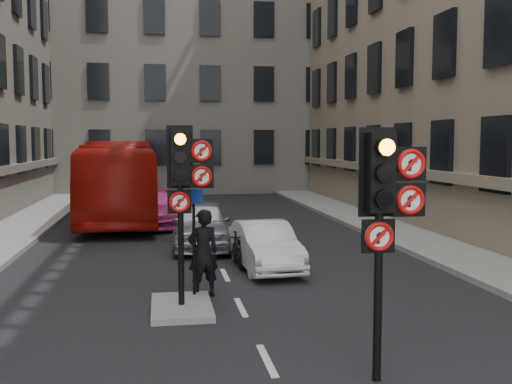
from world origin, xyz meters
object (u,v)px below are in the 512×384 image
object	(u,v)px
signal_near	(386,199)
signal_far	(185,176)
bus_red	(121,181)
car_pink	(152,208)
car_white	(265,246)
motorcycle	(237,250)
car_silver	(201,224)
info_sign	(194,227)
motorcyclist	(203,253)

from	to	relation	value
signal_near	signal_far	size ratio (longest dim) A/B	1.00
bus_red	car_pink	bearing A→B (deg)	-59.89
signal_far	car_pink	xyz separation A→B (m)	(-0.83, 12.31, -1.99)
signal_far	car_white	xyz separation A→B (m)	(2.24, 3.59, -2.08)
signal_near	motorcycle	size ratio (longest dim) A/B	2.31
car_pink	bus_red	distance (m)	2.68
signal_far	car_silver	bearing A→B (deg)	83.47
signal_near	signal_far	distance (m)	4.77
car_pink	info_sign	size ratio (longest dim) A/B	2.17
car_silver	car_white	bearing A→B (deg)	-63.50
car_pink	bus_red	bearing A→B (deg)	117.85
car_silver	info_sign	distance (m)	6.37
car_pink	motorcyclist	world-z (taller)	motorcyclist
motorcycle	signal_far	bearing A→B (deg)	-112.65
signal_far	car_white	distance (m)	4.71
car_silver	car_white	size ratio (longest dim) A/B	1.17
car_silver	bus_red	distance (m)	8.02
bus_red	car_white	bearing A→B (deg)	-69.46
car_white	signal_near	bearing A→B (deg)	-90.87
signal_near	car_silver	xyz separation A→B (m)	(-1.80, 11.03, -1.83)
motorcyclist	car_pink	bearing A→B (deg)	-98.47
motorcycle	car_pink	bearing A→B (deg)	104.46
car_silver	car_white	distance (m)	3.73
car_silver	car_pink	xyz separation A→B (m)	(-1.63, 5.28, -0.04)
car_pink	car_silver	bearing A→B (deg)	-76.53
car_silver	motorcyclist	world-z (taller)	motorcyclist
signal_far	car_white	bearing A→B (deg)	57.98
bus_red	motorcyclist	distance (m)	13.69
car_white	info_sign	distance (m)	3.63
motorcyclist	signal_near	bearing A→B (deg)	98.73
motorcyclist	bus_red	bearing A→B (deg)	-94.01
signal_near	car_white	world-z (taller)	signal_near
motorcycle	signal_near	bearing A→B (deg)	-83.76
signal_near	bus_red	world-z (taller)	signal_near
car_white	motorcycle	distance (m)	0.81
signal_far	info_sign	distance (m)	1.36
motorcyclist	info_sign	world-z (taller)	info_sign
car_white	info_sign	xyz separation A→B (m)	(-2.03, -2.85, 0.96)
car_silver	info_sign	xyz separation A→B (m)	(-0.59, -6.29, 0.83)
info_sign	car_silver	bearing A→B (deg)	94.53
car_silver	motorcyclist	size ratio (longest dim) A/B	2.31
signal_near	motorcycle	bearing A→B (deg)	97.59
signal_near	info_sign	world-z (taller)	signal_near
car_pink	signal_near	bearing A→B (deg)	-81.83
signal_far	info_sign	size ratio (longest dim) A/B	1.58
motorcycle	car_white	bearing A→B (deg)	-28.74
motorcyclist	info_sign	distance (m)	0.71
bus_red	info_sign	xyz separation A→B (m)	(2.34, -13.70, -0.11)
signal_near	bus_red	xyz separation A→B (m)	(-4.73, 18.44, -0.89)
motorcycle	info_sign	size ratio (longest dim) A/B	0.69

